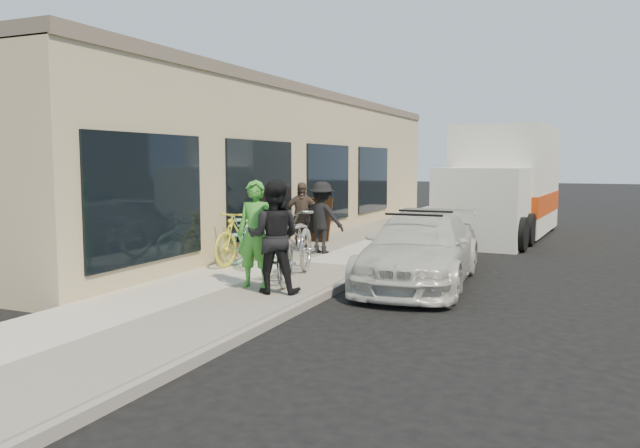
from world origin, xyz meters
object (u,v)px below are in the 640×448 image
(sedan_silver, at_px, (426,243))
(cruiser_bike_b, at_px, (257,237))
(sandwich_board, at_px, (315,219))
(man_standing, at_px, (274,237))
(tandem_bike, at_px, (297,243))
(bystander_a, at_px, (322,218))
(moving_truck, at_px, (502,188))
(cruiser_bike_c, at_px, (243,236))
(bystander_b, at_px, (301,216))
(cruiser_bike_a, at_px, (249,240))
(bike_rack, at_px, (271,228))
(woman_rider, at_px, (256,234))
(sedan_white, at_px, (420,250))

(sedan_silver, relative_size, cruiser_bike_b, 1.89)
(cruiser_bike_b, bearing_deg, sandwich_board, 106.04)
(sandwich_board, height_order, man_standing, man_standing)
(sandwich_board, bearing_deg, tandem_bike, -59.39)
(bystander_a, bearing_deg, moving_truck, -111.69)
(cruiser_bike_c, bearing_deg, sedan_silver, 24.50)
(man_standing, bearing_deg, bystander_b, -85.66)
(cruiser_bike_c, bearing_deg, cruiser_bike_a, -24.97)
(bystander_b, bearing_deg, man_standing, -94.38)
(cruiser_bike_b, height_order, cruiser_bike_c, cruiser_bike_c)
(bystander_a, bearing_deg, bike_rack, 35.14)
(man_standing, distance_m, cruiser_bike_c, 2.95)
(cruiser_bike_b, bearing_deg, sedan_silver, 26.88)
(woman_rider, relative_size, cruiser_bike_b, 0.93)
(cruiser_bike_b, distance_m, bystander_a, 1.81)
(cruiser_bike_a, bearing_deg, man_standing, -76.14)
(sedan_silver, relative_size, bystander_a, 2.23)
(tandem_bike, bearing_deg, sandwich_board, 97.63)
(sandwich_board, height_order, tandem_bike, tandem_bike)
(cruiser_bike_c, height_order, bystander_b, bystander_b)
(sedan_silver, distance_m, cruiser_bike_a, 3.53)
(sandwich_board, xyz_separation_m, sedan_silver, (3.57, -2.56, -0.11))
(woman_rider, distance_m, cruiser_bike_a, 2.25)
(bike_rack, distance_m, man_standing, 4.18)
(tandem_bike, height_order, cruiser_bike_c, tandem_bike)
(tandem_bike, distance_m, cruiser_bike_b, 2.21)
(sedan_white, height_order, cruiser_bike_a, sedan_white)
(sedan_white, relative_size, bystander_b, 2.85)
(sandwich_board, bearing_deg, bystander_a, -51.52)
(sedan_silver, height_order, cruiser_bike_b, sedan_silver)
(tandem_bike, relative_size, cruiser_bike_b, 1.28)
(bystander_b, bearing_deg, cruiser_bike_c, -119.29)
(tandem_bike, relative_size, woman_rider, 1.38)
(sedan_white, relative_size, man_standing, 2.55)
(sedan_white, xyz_separation_m, bystander_b, (-3.47, 2.34, 0.30))
(man_standing, bearing_deg, moving_truck, -117.30)
(cruiser_bike_c, bearing_deg, man_standing, -45.12)
(sandwich_board, height_order, cruiser_bike_c, sandwich_board)
(sedan_silver, distance_m, bystander_a, 2.71)
(sedan_white, distance_m, cruiser_bike_a, 3.45)
(bike_rack, relative_size, sedan_white, 0.21)
(bike_rack, distance_m, cruiser_bike_b, 1.05)
(bike_rack, distance_m, woman_rider, 3.75)
(moving_truck, bearing_deg, woman_rider, -100.46)
(man_standing, height_order, bystander_a, man_standing)
(bike_rack, bearing_deg, moving_truck, 59.02)
(moving_truck, bearing_deg, bystander_b, -119.22)
(moving_truck, height_order, bystander_a, moving_truck)
(sandwich_board, distance_m, cruiser_bike_a, 3.95)
(bike_rack, distance_m, sedan_silver, 3.58)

